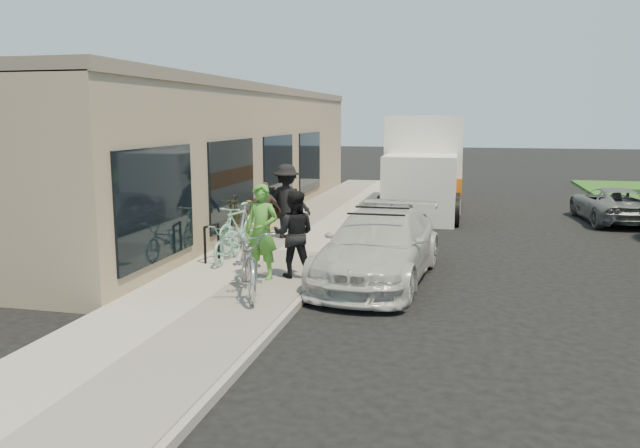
{
  "coord_description": "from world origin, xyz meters",
  "views": [
    {
      "loc": [
        2.33,
        -10.87,
        3.25
      ],
      "look_at": [
        -0.64,
        1.66,
        1.05
      ],
      "focal_mm": 35.0,
      "sensor_mm": 36.0,
      "label": 1
    }
  ],
  "objects_px": {
    "sedan_white": "(379,247)",
    "cruiser_bike_a": "(239,227)",
    "bystander_b": "(264,212)",
    "sedan_silver": "(392,222)",
    "far_car_gray": "(612,205)",
    "tandem_bike": "(249,260)",
    "man_standing": "(294,234)",
    "bystander_a": "(287,201)",
    "woman_rider": "(262,232)",
    "cruiser_bike_c": "(261,215)",
    "moving_truck": "(425,169)",
    "bike_rack": "(212,239)",
    "sandwich_board": "(284,203)",
    "cruiser_bike_b": "(228,242)"
  },
  "relations": [
    {
      "from": "sedan_silver",
      "to": "cruiser_bike_c",
      "type": "bearing_deg",
      "value": 176.38
    },
    {
      "from": "sandwich_board",
      "to": "cruiser_bike_c",
      "type": "height_order",
      "value": "cruiser_bike_c"
    },
    {
      "from": "moving_truck",
      "to": "sedan_silver",
      "type": "bearing_deg",
      "value": -94.02
    },
    {
      "from": "sedan_white",
      "to": "tandem_bike",
      "type": "xyz_separation_m",
      "value": [
        -2.07,
        -1.92,
        0.05
      ]
    },
    {
      "from": "tandem_bike",
      "to": "bystander_a",
      "type": "height_order",
      "value": "bystander_a"
    },
    {
      "from": "cruiser_bike_b",
      "to": "tandem_bike",
      "type": "bearing_deg",
      "value": -62.38
    },
    {
      "from": "woman_rider",
      "to": "cruiser_bike_a",
      "type": "distance_m",
      "value": 2.79
    },
    {
      "from": "sandwich_board",
      "to": "tandem_bike",
      "type": "xyz_separation_m",
      "value": [
        1.75,
        -8.12,
        0.12
      ]
    },
    {
      "from": "far_car_gray",
      "to": "cruiser_bike_a",
      "type": "xyz_separation_m",
      "value": [
        -9.68,
        -7.32,
        0.15
      ]
    },
    {
      "from": "tandem_bike",
      "to": "woman_rider",
      "type": "relative_size",
      "value": 1.23
    },
    {
      "from": "tandem_bike",
      "to": "cruiser_bike_a",
      "type": "distance_m",
      "value": 3.72
    },
    {
      "from": "cruiser_bike_b",
      "to": "bystander_a",
      "type": "bearing_deg",
      "value": 78.13
    },
    {
      "from": "moving_truck",
      "to": "man_standing",
      "type": "relative_size",
      "value": 3.95
    },
    {
      "from": "man_standing",
      "to": "tandem_bike",
      "type": "bearing_deg",
      "value": 62.52
    },
    {
      "from": "bystander_b",
      "to": "moving_truck",
      "type": "bearing_deg",
      "value": 28.14
    },
    {
      "from": "sedan_silver",
      "to": "far_car_gray",
      "type": "height_order",
      "value": "sedan_silver"
    },
    {
      "from": "woman_rider",
      "to": "bike_rack",
      "type": "bearing_deg",
      "value": 150.49
    },
    {
      "from": "woman_rider",
      "to": "cruiser_bike_a",
      "type": "relative_size",
      "value": 1.0
    },
    {
      "from": "far_car_gray",
      "to": "bystander_b",
      "type": "height_order",
      "value": "bystander_b"
    },
    {
      "from": "moving_truck",
      "to": "woman_rider",
      "type": "distance_m",
      "value": 11.25
    },
    {
      "from": "bike_rack",
      "to": "tandem_bike",
      "type": "distance_m",
      "value": 2.72
    },
    {
      "from": "sandwich_board",
      "to": "sedan_white",
      "type": "bearing_deg",
      "value": -39.16
    },
    {
      "from": "sandwich_board",
      "to": "cruiser_bike_c",
      "type": "xyz_separation_m",
      "value": [
        0.1,
        -2.57,
        0.02
      ]
    },
    {
      "from": "sedan_white",
      "to": "cruiser_bike_a",
      "type": "distance_m",
      "value": 3.85
    },
    {
      "from": "sedan_white",
      "to": "bystander_b",
      "type": "distance_m",
      "value": 4.19
    },
    {
      "from": "bike_rack",
      "to": "sandwich_board",
      "type": "height_order",
      "value": "sandwich_board"
    },
    {
      "from": "moving_truck",
      "to": "cruiser_bike_a",
      "type": "xyz_separation_m",
      "value": [
        -3.76,
        -8.59,
        -0.77
      ]
    },
    {
      "from": "sandwich_board",
      "to": "cruiser_bike_a",
      "type": "height_order",
      "value": "cruiser_bike_a"
    },
    {
      "from": "sandwich_board",
      "to": "woman_rider",
      "type": "distance_m",
      "value": 7.31
    },
    {
      "from": "woman_rider",
      "to": "bystander_a",
      "type": "xyz_separation_m",
      "value": [
        -0.7,
        4.1,
        0.03
      ]
    },
    {
      "from": "bike_rack",
      "to": "moving_truck",
      "type": "bearing_deg",
      "value": 68.25
    },
    {
      "from": "cruiser_bike_b",
      "to": "bystander_b",
      "type": "xyz_separation_m",
      "value": [
        0.07,
        2.28,
        0.33
      ]
    },
    {
      "from": "tandem_bike",
      "to": "cruiser_bike_a",
      "type": "height_order",
      "value": "tandem_bike"
    },
    {
      "from": "cruiser_bike_b",
      "to": "bystander_a",
      "type": "height_order",
      "value": "bystander_a"
    },
    {
      "from": "bystander_a",
      "to": "bystander_b",
      "type": "xyz_separation_m",
      "value": [
        -0.42,
        -0.6,
        -0.2
      ]
    },
    {
      "from": "sedan_white",
      "to": "woman_rider",
      "type": "height_order",
      "value": "woman_rider"
    },
    {
      "from": "moving_truck",
      "to": "cruiser_bike_b",
      "type": "xyz_separation_m",
      "value": [
        -3.57,
        -9.76,
        -0.9
      ]
    },
    {
      "from": "sedan_white",
      "to": "man_standing",
      "type": "relative_size",
      "value": 2.91
    },
    {
      "from": "bike_rack",
      "to": "woman_rider",
      "type": "height_order",
      "value": "woman_rider"
    },
    {
      "from": "cruiser_bike_c",
      "to": "bystander_b",
      "type": "bearing_deg",
      "value": -57.6
    },
    {
      "from": "sandwich_board",
      "to": "bystander_b",
      "type": "relative_size",
      "value": 0.61
    },
    {
      "from": "woman_rider",
      "to": "cruiser_bike_c",
      "type": "height_order",
      "value": "woman_rider"
    },
    {
      "from": "bike_rack",
      "to": "moving_truck",
      "type": "distance_m",
      "value": 10.61
    },
    {
      "from": "far_car_gray",
      "to": "cruiser_bike_b",
      "type": "relative_size",
      "value": 2.45
    },
    {
      "from": "man_standing",
      "to": "bystander_b",
      "type": "distance_m",
      "value": 3.65
    },
    {
      "from": "sedan_silver",
      "to": "far_car_gray",
      "type": "bearing_deg",
      "value": 35.73
    },
    {
      "from": "man_standing",
      "to": "cruiser_bike_a",
      "type": "distance_m",
      "value": 2.91
    },
    {
      "from": "sedan_silver",
      "to": "bystander_a",
      "type": "relative_size",
      "value": 1.8
    },
    {
      "from": "far_car_gray",
      "to": "bystander_b",
      "type": "bearing_deg",
      "value": 28.06
    },
    {
      "from": "sandwich_board",
      "to": "cruiser_bike_a",
      "type": "relative_size",
      "value": 0.5
    }
  ]
}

